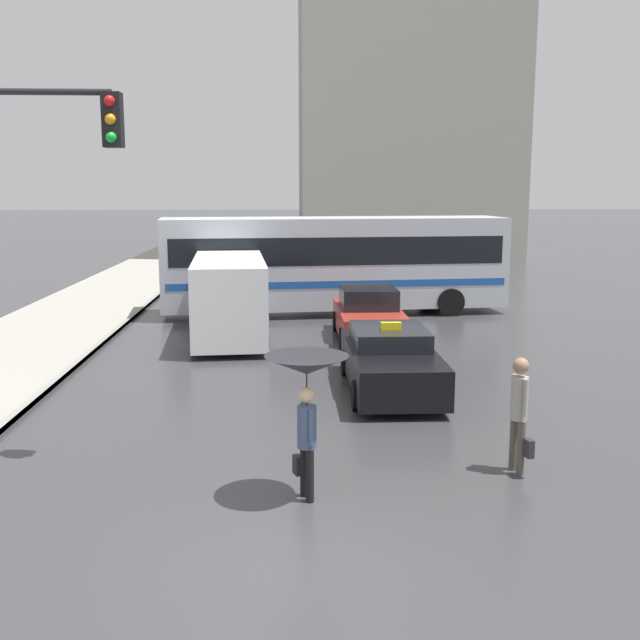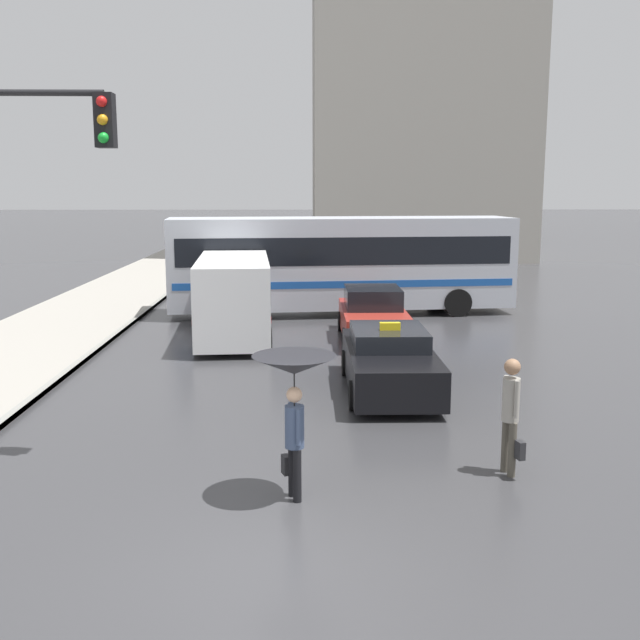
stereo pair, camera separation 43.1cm
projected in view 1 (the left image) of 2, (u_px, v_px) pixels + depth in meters
ground_plane at (300, 573)px, 8.57m from camera, size 300.00×300.00×0.00m
taxi at (390, 361)px, 16.24m from camera, size 1.91×4.55×1.51m
sedan_red at (369, 316)px, 21.82m from camera, size 1.91×4.37×1.50m
ambulance_van at (229, 295)px, 21.65m from camera, size 2.41×5.82×2.36m
city_bus at (334, 260)px, 26.18m from camera, size 12.10×3.70×3.35m
pedestrian_with_umbrella at (307, 379)px, 10.32m from camera, size 1.17×1.17×2.09m
pedestrian_man at (519, 408)px, 11.43m from camera, size 0.33×0.54×1.82m
building_tower_near at (405, 19)px, 46.62m from camera, size 13.13×11.25×29.56m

